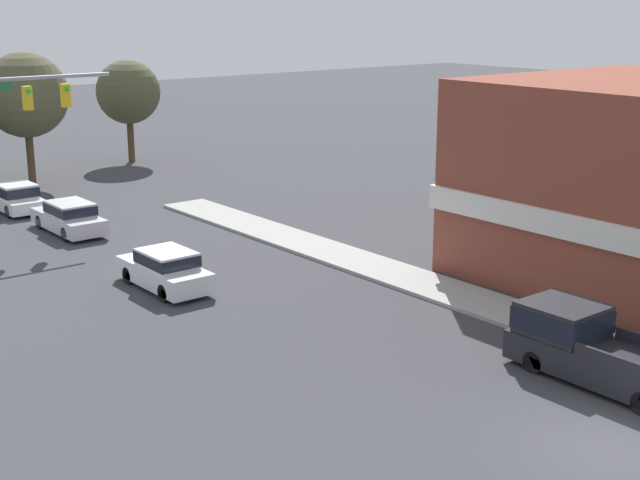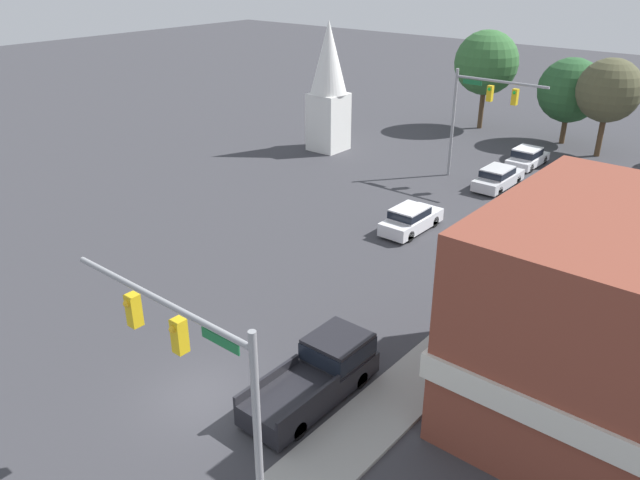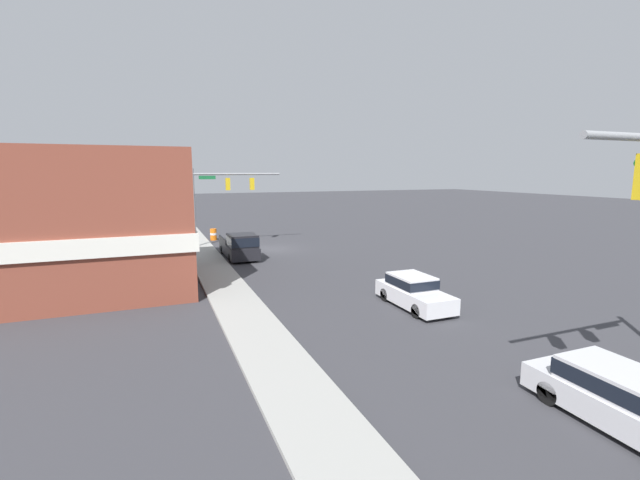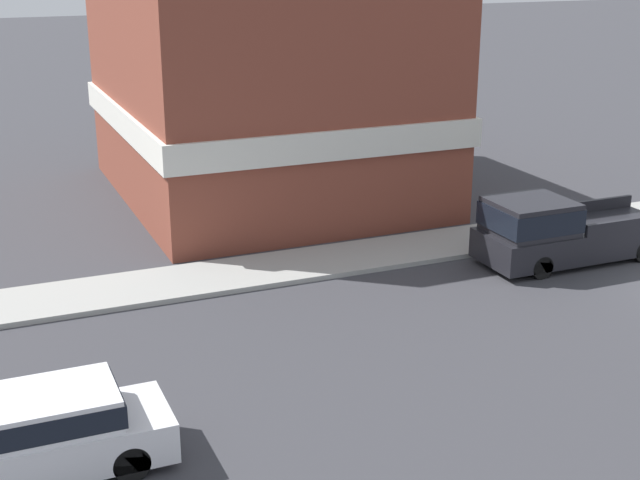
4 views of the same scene
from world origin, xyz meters
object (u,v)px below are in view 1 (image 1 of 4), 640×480
Objects in this scene: car_lead at (165,269)px; car_second_ahead at (69,217)px; car_distant at (16,197)px; pickup_truck_parked at (589,346)px.

car_second_ahead is (0.67, 10.26, -0.01)m from car_lead.
car_second_ahead reaches higher than car_distant.
car_distant is 0.74× the size of pickup_truck_parked.
pickup_truck_parked is (5.12, -30.96, 0.20)m from car_distant.
car_distant is at bearing 88.86° from car_lead.
car_distant is 0.88× the size of car_second_ahead.
car_lead is 1.06× the size of car_distant.
car_lead is 10.28m from car_second_ahead.
pickup_truck_parked reaches higher than car_distant.
pickup_truck_parked is (5.44, -14.81, 0.17)m from car_lead.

